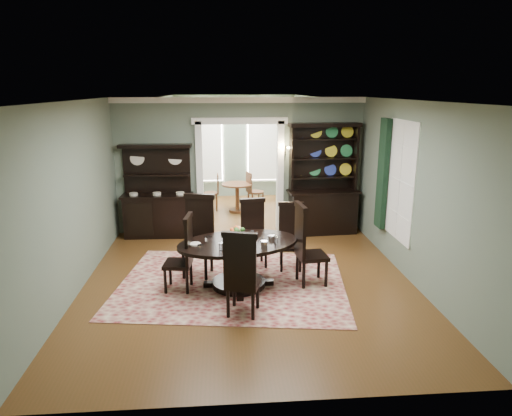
{
  "coord_description": "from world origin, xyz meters",
  "views": [
    {
      "loc": [
        -0.43,
        -7.07,
        3.19
      ],
      "look_at": [
        0.17,
        0.6,
        1.16
      ],
      "focal_mm": 32.0,
      "sensor_mm": 36.0,
      "label": 1
    }
  ],
  "objects_px": {
    "dining_table": "(238,255)",
    "sideboard": "(158,205)",
    "welsh_dresser": "(323,194)",
    "parlor_table": "(237,193)"
  },
  "relations": [
    {
      "from": "sideboard",
      "to": "parlor_table",
      "type": "relative_size",
      "value": 2.48
    },
    {
      "from": "dining_table",
      "to": "sideboard",
      "type": "bearing_deg",
      "value": 106.1
    },
    {
      "from": "sideboard",
      "to": "dining_table",
      "type": "bearing_deg",
      "value": -58.66
    },
    {
      "from": "welsh_dresser",
      "to": "parlor_table",
      "type": "height_order",
      "value": "welsh_dresser"
    },
    {
      "from": "sideboard",
      "to": "welsh_dresser",
      "type": "bearing_deg",
      "value": 0.74
    },
    {
      "from": "dining_table",
      "to": "parlor_table",
      "type": "xyz_separation_m",
      "value": [
        0.16,
        4.75,
        -0.05
      ]
    },
    {
      "from": "dining_table",
      "to": "sideboard",
      "type": "xyz_separation_m",
      "value": [
        -1.65,
        2.85,
        0.16
      ]
    },
    {
      "from": "sideboard",
      "to": "parlor_table",
      "type": "xyz_separation_m",
      "value": [
        1.81,
        1.9,
        -0.21
      ]
    },
    {
      "from": "parlor_table",
      "to": "welsh_dresser",
      "type": "bearing_deg",
      "value": -46.22
    },
    {
      "from": "welsh_dresser",
      "to": "dining_table",
      "type": "bearing_deg",
      "value": -129.75
    }
  ]
}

